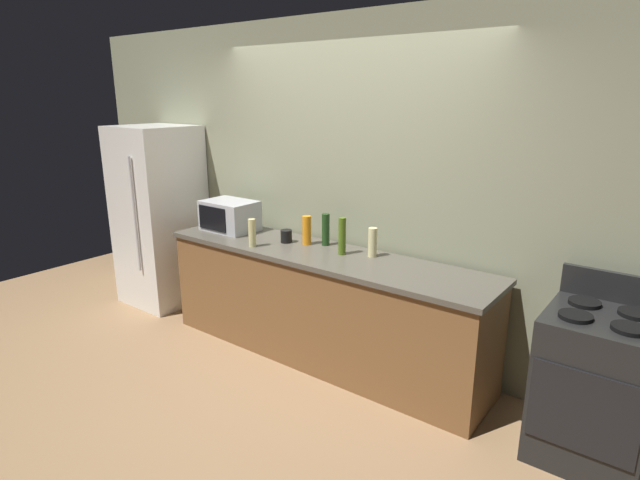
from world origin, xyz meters
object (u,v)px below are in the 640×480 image
at_px(stove_range, 594,386).
at_px(refrigerator, 160,216).
at_px(microwave, 230,216).
at_px(mug_black, 286,236).
at_px(bottle_wine, 326,230).
at_px(bottle_vinegar, 252,233).
at_px(bottle_hand_soap, 373,242).
at_px(bottle_olive_oil, 342,236).
at_px(bottle_dish_soap, 307,230).

bearing_deg(stove_range, refrigerator, -180.00).
height_order(microwave, mug_black, microwave).
relative_size(microwave, bottle_wine, 1.82).
distance_m(bottle_vinegar, bottle_hand_soap, 0.98).
relative_size(refrigerator, bottle_vinegar, 7.84).
height_order(bottle_olive_oil, bottle_wine, bottle_olive_oil).
distance_m(refrigerator, mug_black, 1.66).
xyz_separation_m(bottle_vinegar, bottle_hand_soap, (0.92, 0.36, -0.00)).
distance_m(refrigerator, bottle_vinegar, 1.54).
relative_size(refrigerator, bottle_wine, 6.81).
relative_size(stove_range, bottle_hand_soap, 4.80).
height_order(stove_range, bottle_hand_soap, bottle_hand_soap).
distance_m(bottle_olive_oil, mug_black, 0.57).
xyz_separation_m(microwave, mug_black, (0.67, 0.01, -0.08)).
height_order(stove_range, microwave, microwave).
relative_size(stove_range, bottle_olive_oil, 3.71).
xyz_separation_m(microwave, bottle_dish_soap, (0.84, 0.06, -0.02)).
distance_m(bottle_hand_soap, bottle_wine, 0.47).
bearing_deg(stove_range, bottle_olive_oil, 178.05).
bearing_deg(refrigerator, bottle_vinegar, -7.78).
relative_size(bottle_hand_soap, bottle_dish_soap, 0.94).
bearing_deg(bottle_wine, bottle_hand_soap, -3.82).
height_order(bottle_vinegar, bottle_wine, bottle_wine).
relative_size(refrigerator, stove_range, 1.67).
relative_size(bottle_vinegar, mug_black, 2.17).
relative_size(bottle_olive_oil, mug_black, 2.76).
relative_size(bottle_vinegar, bottle_dish_soap, 0.96).
bearing_deg(refrigerator, bottle_dish_soap, 3.48).
relative_size(microwave, bottle_vinegar, 2.09).
bearing_deg(bottle_wine, bottle_vinegar, -138.78).
height_order(microwave, bottle_vinegar, microwave).
bearing_deg(bottle_dish_soap, refrigerator, -176.52).
bearing_deg(bottle_olive_oil, microwave, -179.33).
relative_size(bottle_hand_soap, mug_black, 2.13).
distance_m(bottle_olive_oil, bottle_wine, 0.28).
relative_size(bottle_olive_oil, bottle_hand_soap, 1.29).
bearing_deg(bottle_olive_oil, bottle_vinegar, -158.87).
distance_m(bottle_hand_soap, mug_black, 0.79).
bearing_deg(refrigerator, mug_black, 1.84).
bearing_deg(refrigerator, bottle_olive_oil, 1.62).
distance_m(bottle_vinegar, bottle_olive_oil, 0.75).
bearing_deg(stove_range, bottle_vinegar, -175.32).
distance_m(stove_range, bottle_dish_soap, 2.29).
xyz_separation_m(bottle_vinegar, bottle_dish_soap, (0.31, 0.32, 0.01)).
bearing_deg(bottle_vinegar, bottle_hand_soap, 21.60).
height_order(bottle_vinegar, bottle_hand_soap, bottle_vinegar).
xyz_separation_m(bottle_dish_soap, mug_black, (-0.17, -0.06, -0.07)).
bearing_deg(bottle_olive_oil, stove_range, -1.95).
bearing_deg(bottle_olive_oil, bottle_hand_soap, 23.08).
relative_size(bottle_olive_oil, bottle_wine, 1.10).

